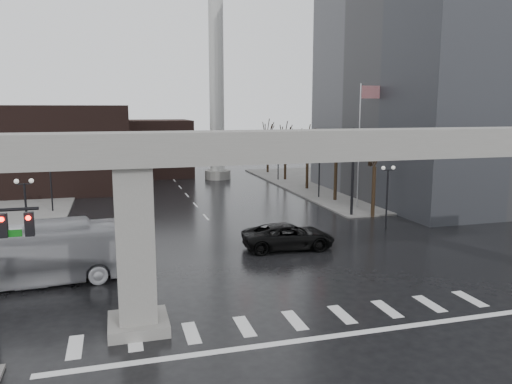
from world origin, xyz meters
TOP-DOWN VIEW (x-y plane):
  - ground at (0.00, 0.00)m, footprint 160.00×160.00m
  - sidewalk_ne at (26.00, 36.00)m, footprint 28.00×36.00m
  - elevated_guideway at (1.26, 0.00)m, footprint 48.00×2.60m
  - office_tower at (28.00, 26.00)m, footprint 22.00×26.00m
  - building_far_left at (-14.00, 42.00)m, footprint 16.00×14.00m
  - building_far_mid at (-2.00, 52.00)m, footprint 10.00×10.00m
  - smokestack at (6.00, 46.00)m, footprint 3.60×3.60m
  - signal_mast_arm at (8.99, 18.80)m, footprint 12.12×0.43m
  - signal_left_pole at (-12.25, 0.50)m, footprint 2.30×0.30m
  - flagpole_assembly at (15.29, 22.00)m, footprint 2.06×0.12m
  - lamp_right_0 at (13.50, 14.00)m, footprint 1.22×0.32m
  - lamp_right_1 at (13.50, 28.00)m, footprint 1.22×0.32m
  - lamp_right_2 at (13.50, 42.00)m, footprint 1.22×0.32m
  - lamp_left_0 at (-13.50, 14.00)m, footprint 1.22×0.32m
  - lamp_left_1 at (-13.50, 28.00)m, footprint 1.22×0.32m
  - lamp_left_2 at (-13.50, 42.00)m, footprint 1.22×0.32m
  - tree_right_0 at (14.53, 18.02)m, footprint 1.09×1.58m
  - tree_right_1 at (14.53, 26.02)m, footprint 1.09×1.61m
  - tree_right_2 at (14.53, 34.02)m, footprint 1.10×1.63m
  - tree_right_3 at (14.53, 42.02)m, footprint 1.11×1.66m
  - tree_right_4 at (14.53, 50.02)m, footprint 1.12×1.69m
  - pickup_truck at (3.73, 10.36)m, footprint 6.60×3.36m
  - city_bus at (-12.16, 7.56)m, footprint 12.48×3.51m
  - far_car at (-5.97, 23.65)m, footprint 2.76×5.11m

SIDE VIEW (x-z plane):
  - ground at x=0.00m, z-range 0.00..0.00m
  - sidewalk_ne at x=26.00m, z-range 0.00..0.15m
  - far_car at x=-5.97m, z-range 0.00..1.65m
  - pickup_truck at x=3.73m, z-range 0.00..1.79m
  - city_bus at x=-12.16m, z-range 0.00..3.44m
  - tree_right_0 at x=14.53m, z-range -0.97..6.54m
  - tree_right_1 at x=14.53m, z-range -0.99..6.69m
  - tree_right_2 at x=14.53m, z-range -1.01..6.84m
  - tree_right_3 at x=14.53m, z-range -1.03..6.99m
  - tree_right_4 at x=14.53m, z-range -1.05..7.14m
  - lamp_right_0 at x=13.50m, z-range 0.92..6.03m
  - lamp_right_1 at x=13.50m, z-range 0.92..6.03m
  - lamp_right_2 at x=13.50m, z-range 0.92..6.03m
  - lamp_left_0 at x=-13.50m, z-range 0.92..6.03m
  - lamp_left_1 at x=-13.50m, z-range 0.92..6.03m
  - lamp_left_2 at x=-13.50m, z-range 0.92..6.03m
  - building_far_mid at x=-2.00m, z-range 0.00..8.00m
  - signal_left_pole at x=-12.25m, z-range 1.07..7.07m
  - building_far_left at x=-14.00m, z-range 0.00..10.00m
  - signal_mast_arm at x=8.99m, z-range 1.83..9.83m
  - elevated_guideway at x=1.26m, z-range 2.53..11.23m
  - flagpole_assembly at x=15.29m, z-range 1.53..13.53m
  - smokestack at x=6.00m, z-range -1.65..28.35m
  - office_tower at x=28.00m, z-range 0.00..42.00m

